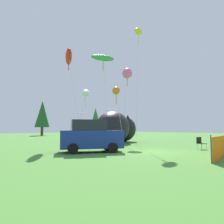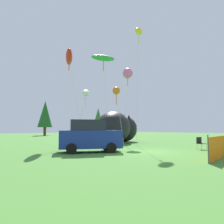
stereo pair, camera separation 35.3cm
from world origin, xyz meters
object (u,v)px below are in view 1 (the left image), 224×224
(kite_yellow_hero, at_px, (138,32))
(kite_pink_octopus, at_px, (127,73))
(kite_orange_flower, at_px, (116,91))
(inflatable_cat, at_px, (116,129))
(kite_white_ghost, at_px, (86,93))
(parked_car, at_px, (91,136))
(kite_red_lizard, at_px, (69,57))
(folding_chair, at_px, (200,142))
(kite_green_fish, at_px, (103,58))

(kite_yellow_hero, height_order, kite_pink_octopus, kite_yellow_hero)
(kite_yellow_hero, xyz_separation_m, kite_orange_flower, (-2.07, 0.99, -5.94))
(inflatable_cat, distance_m, kite_white_ghost, 6.84)
(parked_car, distance_m, kite_white_ghost, 5.07)
(inflatable_cat, relative_size, kite_pink_octopus, 0.97)
(kite_yellow_hero, height_order, kite_red_lizard, kite_yellow_hero)
(folding_chair, relative_size, kite_red_lizard, 0.10)
(inflatable_cat, xyz_separation_m, kite_green_fish, (-2.93, -1.24, 6.88))
(kite_yellow_hero, bearing_deg, inflatable_cat, 82.59)
(inflatable_cat, height_order, kite_orange_flower, kite_orange_flower)
(kite_green_fish, bearing_deg, kite_yellow_hero, -45.05)
(parked_car, relative_size, kite_orange_flower, 0.81)
(parked_car, height_order, kite_red_lizard, kite_red_lizard)
(folding_chair, bearing_deg, inflatable_cat, -164.28)
(kite_yellow_hero, distance_m, kite_red_lizard, 7.22)
(kite_yellow_hero, distance_m, kite_green_fish, 4.30)
(inflatable_cat, relative_size, kite_red_lizard, 0.83)
(kite_white_ghost, xyz_separation_m, kite_orange_flower, (3.14, -0.38, 0.49))
(kite_pink_octopus, height_order, kite_green_fish, kite_green_fish)
(kite_pink_octopus, relative_size, kite_red_lizard, 0.85)
(kite_green_fish, height_order, kite_red_lizard, kite_green_fish)
(kite_yellow_hero, xyz_separation_m, kite_green_fish, (-2.45, 2.45, -2.56))
(kite_yellow_hero, bearing_deg, kite_red_lizard, 141.90)
(parked_car, height_order, inflatable_cat, inflatable_cat)
(kite_green_fish, distance_m, kite_red_lizard, 3.30)
(folding_chair, xyz_separation_m, kite_pink_octopus, (-0.37, 7.27, 6.59))
(parked_car, distance_m, kite_red_lizard, 9.56)
(parked_car, relative_size, kite_yellow_hero, 0.38)
(parked_car, relative_size, kite_red_lizard, 0.49)
(kite_pink_octopus, relative_size, kite_green_fish, 0.85)
(kite_orange_flower, bearing_deg, kite_red_lizard, 135.48)
(folding_chair, distance_m, kite_green_fish, 11.74)
(parked_car, distance_m, kite_green_fish, 9.68)
(parked_car, height_order, kite_orange_flower, kite_orange_flower)
(kite_red_lizard, bearing_deg, kite_orange_flower, -44.52)
(kite_red_lizard, relative_size, kite_white_ghost, 1.77)
(folding_chair, xyz_separation_m, kite_white_ghost, (-5.49, 7.18, 4.01))
(inflatable_cat, bearing_deg, kite_red_lizard, 148.93)
(kite_pink_octopus, bearing_deg, parked_car, -154.71)
(kite_yellow_hero, distance_m, kite_white_ghost, 8.39)
(parked_car, height_order, kite_green_fish, kite_green_fish)
(parked_car, bearing_deg, kite_red_lizard, 101.60)
(kite_orange_flower, bearing_deg, inflatable_cat, 46.66)
(kite_white_ghost, distance_m, kite_orange_flower, 3.20)
(kite_yellow_hero, relative_size, kite_orange_flower, 2.13)
(folding_chair, bearing_deg, kite_yellow_hero, -160.34)
(folding_chair, relative_size, kite_pink_octopus, 0.12)
(parked_car, xyz_separation_m, folding_chair, (7.31, -3.99, -0.52))
(kite_green_fish, xyz_separation_m, kite_red_lizard, (-2.83, 1.69, -0.11))
(parked_car, distance_m, kite_orange_flower, 6.96)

